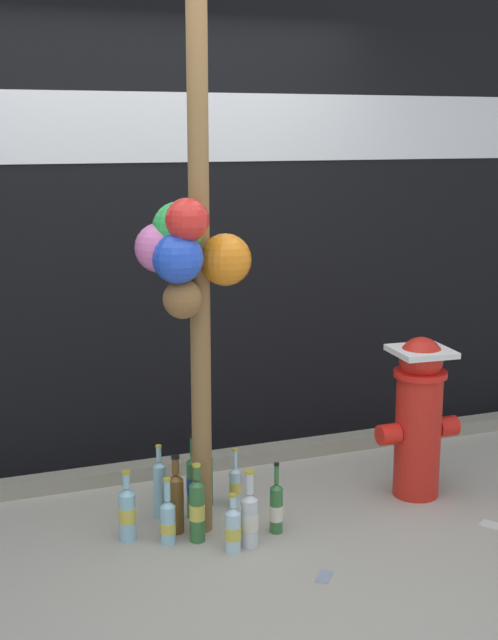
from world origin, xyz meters
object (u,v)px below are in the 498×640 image
object	(u,v)px
bottle_1	(168,521)
bottle_4	(235,485)
memorial_post	(191,206)
bottle_0	(250,517)
fire_hydrant	(419,414)
bottle_9	(194,484)
bottle_7	(205,477)
bottle_2	(176,501)
bottle_10	(159,487)
bottle_6	(127,512)
bottle_8	(276,508)
bottle_3	(197,509)
bottle_5	(233,529)

from	to	relation	value
bottle_1	bottle_4	bearing A→B (deg)	32.08
memorial_post	bottle_0	world-z (taller)	memorial_post
fire_hydrant	bottle_9	size ratio (longest dim) A/B	2.00
bottle_7	bottle_9	world-z (taller)	bottle_9
bottle_2	bottle_10	world-z (taller)	bottle_2
bottle_6	bottle_8	xyz separation A→B (m)	(0.68, -0.17, -0.01)
fire_hydrant	bottle_4	world-z (taller)	fire_hydrant
bottle_1	bottle_10	world-z (taller)	bottle_10
memorial_post	bottle_1	bearing A→B (deg)	-163.47
bottle_3	bottle_8	world-z (taller)	bottle_3
bottle_3	bottle_5	distance (m)	0.20
bottle_1	bottle_2	xyz separation A→B (m)	(0.07, 0.09, 0.05)
bottle_2	bottle_3	world-z (taller)	bottle_2
memorial_post	bottle_9	xyz separation A→B (m)	(0.05, 0.18, -1.38)
bottle_2	bottle_8	size ratio (longest dim) A/B	1.10
bottle_1	bottle_9	xyz separation A→B (m)	(0.20, 0.22, 0.06)
bottle_5	bottle_6	world-z (taller)	bottle_6
bottle_7	bottle_9	xyz separation A→B (m)	(-0.10, -0.12, 0.03)
bottle_3	bottle_2	bearing A→B (deg)	119.44
bottle_4	bottle_9	size ratio (longest dim) A/B	0.73
bottle_1	bottle_10	distance (m)	0.29
bottle_4	bottle_5	world-z (taller)	bottle_4
bottle_9	bottle_0	bearing A→B (deg)	-68.62
bottle_0	bottle_10	world-z (taller)	bottle_10
bottle_2	bottle_7	size ratio (longest dim) A/B	1.13
bottle_5	bottle_8	bearing A→B (deg)	23.17
bottle_9	bottle_10	xyz separation A→B (m)	(-0.16, 0.06, -0.02)
memorial_post	bottle_9	world-z (taller)	memorial_post
bottle_5	bottle_10	bearing A→B (deg)	115.16
bottle_1	bottle_5	size ratio (longest dim) A/B	1.15
bottle_10	bottle_2	bearing A→B (deg)	-80.75
bottle_3	bottle_1	bearing A→B (deg)	169.25
fire_hydrant	bottle_2	xyz separation A→B (m)	(-1.30, 0.02, -0.28)
fire_hydrant	bottle_2	bearing A→B (deg)	179.11
memorial_post	bottle_2	size ratio (longest dim) A/B	7.52
bottle_2	bottle_8	distance (m)	0.48
memorial_post	bottle_7	size ratio (longest dim) A/B	8.49
bottle_4	bottle_8	bearing A→B (deg)	-75.67
bottle_4	bottle_7	bearing A→B (deg)	150.13
bottle_0	bottle_8	xyz separation A→B (m)	(0.17, 0.09, -0.02)
bottle_3	bottle_7	distance (m)	0.40
bottle_4	bottle_8	distance (m)	0.35
fire_hydrant	bottle_0	xyz separation A→B (m)	(-1.02, -0.23, -0.30)
memorial_post	bottle_10	xyz separation A→B (m)	(-0.11, 0.24, -1.40)
bottle_6	bottle_5	bearing A→B (deg)	-33.36
memorial_post	bottle_4	size ratio (longest dim) A/B	9.30
bottle_6	bottle_9	distance (m)	0.39
bottle_0	bottle_7	size ratio (longest dim) A/B	1.08
memorial_post	bottle_1	size ratio (longest dim) A/B	9.04
memorial_post	fire_hydrant	distance (m)	1.65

